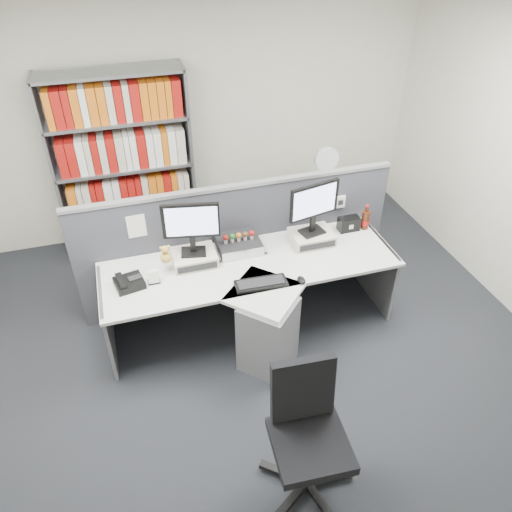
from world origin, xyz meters
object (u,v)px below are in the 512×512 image
object	(u,v)px
desk	(258,302)
monitor_right	(314,205)
office_chair	(307,430)
cola_bottle	(365,220)
monitor_left	(191,225)
speaker	(349,224)
desk_phone	(128,283)
mouse	(301,280)
shelving_unit	(125,170)
keyboard	(261,283)
desk_calendar	(153,278)
filing_cabinet	(322,212)
desktop_pc	(238,244)
desk_fan	(326,162)

from	to	relation	value
desk	monitor_right	xyz separation A→B (m)	(0.64, 0.38, 0.66)
office_chair	cola_bottle	bearing A→B (deg)	54.40
monitor_left	speaker	world-z (taller)	monitor_left
monitor_left	desk_phone	world-z (taller)	monitor_left
desk	mouse	world-z (taller)	mouse
speaker	shelving_unit	world-z (taller)	shelving_unit
keyboard	shelving_unit	size ratio (longest dim) A/B	0.22
cola_bottle	desk_calendar	bearing A→B (deg)	-173.34
desk_calendar	shelving_unit	world-z (taller)	shelving_unit
speaker	monitor_right	bearing A→B (deg)	-168.78
monitor_right	filing_cabinet	xyz separation A→B (m)	(0.56, 1.02, -0.77)
office_chair	mouse	bearing A→B (deg)	71.09
desktop_pc	mouse	size ratio (longest dim) A/B	3.71
keyboard	desk_phone	bearing A→B (deg)	164.11
monitor_right	cola_bottle	size ratio (longest dim) A/B	1.96
cola_bottle	office_chair	bearing A→B (deg)	-125.60
desk_fan	mouse	bearing A→B (deg)	-119.32
mouse	filing_cabinet	xyz separation A→B (m)	(0.87, 1.54, -0.39)
mouse	office_chair	world-z (taller)	office_chair
filing_cabinet	office_chair	size ratio (longest dim) A/B	0.69
keyboard	speaker	bearing A→B (deg)	27.53
keyboard	speaker	distance (m)	1.18
keyboard	mouse	bearing A→B (deg)	-10.57
mouse	filing_cabinet	distance (m)	1.81
shelving_unit	office_chair	bearing A→B (deg)	-75.72
desk_phone	desk_calendar	bearing A→B (deg)	-3.79
monitor_left	filing_cabinet	bearing A→B (deg)	31.41
desktop_pc	speaker	size ratio (longest dim) A/B	1.89
desk_calendar	desk_fan	distance (m)	2.37
mouse	desk_fan	world-z (taller)	desk_fan
desk_calendar	desk_fan	world-z (taller)	desk_fan
monitor_left	desk_phone	bearing A→B (deg)	-164.10
speaker	cola_bottle	xyz separation A→B (m)	(0.16, -0.02, 0.03)
office_chair	desk_fan	bearing A→B (deg)	65.07
monitor_left	cola_bottle	size ratio (longest dim) A/B	1.93
desk_calendar	filing_cabinet	bearing A→B (deg)	30.34
shelving_unit	desk_phone	bearing A→B (deg)	-95.09
monitor_left	office_chair	world-z (taller)	monitor_left
keyboard	office_chair	bearing A→B (deg)	-93.80
monitor_right	desk_phone	distance (m)	1.73
monitor_right	desk	bearing A→B (deg)	-148.88
cola_bottle	mouse	bearing A→B (deg)	-146.18
desk_phone	filing_cabinet	bearing A→B (deg)	27.76
speaker	desk_fan	size ratio (longest dim) A/B	0.45
office_chair	filing_cabinet	bearing A→B (deg)	65.07
desk	shelving_unit	xyz separation A→B (m)	(-0.90, 1.85, 0.52)
keyboard	desk_calendar	bearing A→B (deg)	161.36
keyboard	desk_calendar	distance (m)	0.89
monitor_left	monitor_right	size ratio (longest dim) A/B	0.98
desk_fan	desk_phone	bearing A→B (deg)	-152.25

